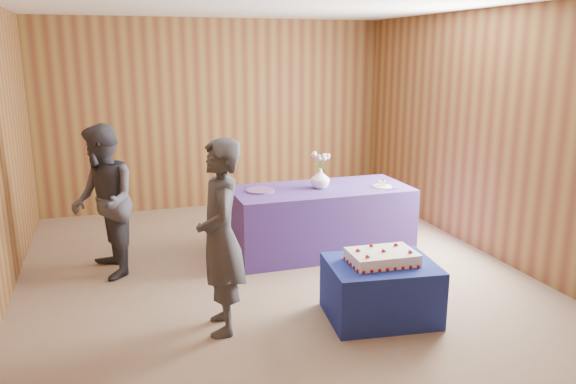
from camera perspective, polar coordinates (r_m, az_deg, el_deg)
name	(u,v)px	position (r m, az deg, el deg)	size (l,w,h in m)	color
ground	(276,279)	(5.75, -1.18, -8.84)	(6.00, 6.00, 0.00)	#89715F
room_shell	(275,100)	(5.31, -1.28, 9.37)	(5.04, 6.04, 2.72)	brown
cake_table	(380,290)	(4.95, 9.38, -9.81)	(0.90, 0.70, 0.50)	navy
serving_table	(320,220)	(6.42, 3.32, -2.83)	(2.00, 0.90, 0.75)	#462F83
sheet_cake	(382,257)	(4.84, 9.53, -6.54)	(0.60, 0.43, 0.14)	white
vase	(320,178)	(6.29, 3.30, 1.39)	(0.21, 0.21, 0.22)	white
flower_spray	(321,156)	(6.24, 3.34, 3.65)	(0.22, 0.22, 0.17)	#33692A
platter	(261,190)	(6.15, -2.81, 0.15)	(0.32, 0.32, 0.02)	#6E4A94
plate	(382,186)	(6.44, 9.53, 0.58)	(0.22, 0.22, 0.01)	white
cake_slice	(382,183)	(6.44, 9.55, 0.90)	(0.09, 0.08, 0.08)	white
knife	(388,190)	(6.30, 10.12, 0.20)	(0.26, 0.02, 0.00)	#B3B2B7
guest_left	(221,238)	(4.52, -6.87, -4.61)	(0.58, 0.38, 1.60)	#35353E
guest_right	(104,202)	(5.91, -18.22, -0.95)	(0.76, 0.59, 1.56)	#363540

